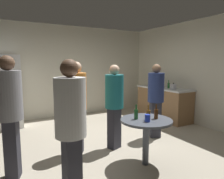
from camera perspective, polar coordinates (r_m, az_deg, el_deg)
ground_plane at (r=4.31m, az=-0.63°, el=-15.22°), size 5.20×5.20×0.10m
wall_back at (r=6.42m, az=-11.92°, el=4.93°), size 5.32×0.06×2.70m
wall_side_right at (r=5.72m, az=23.25°, el=4.21°), size 0.06×5.20×2.70m
refrigerator at (r=5.75m, az=-27.25°, el=-0.51°), size 0.70×0.68×1.80m
kitchen_counter at (r=6.20m, az=13.97°, el=-3.58°), size 0.64×1.73×0.90m
kettle at (r=5.80m, az=16.54°, el=0.78°), size 0.24×0.17×0.18m
wine_bottle_on_counter at (r=6.49m, az=10.61°, el=2.05°), size 0.08×0.08×0.31m
beer_bottle_on_counter at (r=5.97m, az=15.32°, el=1.13°), size 0.06×0.06×0.23m
foreground_table at (r=3.32m, az=9.37°, el=-9.85°), size 0.80×0.80×0.73m
beer_bottle_amber at (r=3.25m, az=9.97°, el=-6.77°), size 0.06×0.06×0.23m
beer_bottle_brown at (r=3.33m, az=12.05°, el=-6.48°), size 0.06×0.06×0.23m
beer_bottle_green at (r=3.26m, az=6.65°, el=-6.67°), size 0.06×0.06×0.23m
plastic_cup_blue at (r=3.14m, az=9.74°, el=-7.78°), size 0.08×0.08×0.11m
person_in_white_shirt at (r=2.31m, az=-11.31°, el=-8.97°), size 0.35×0.35×1.65m
person_in_orange_shirt at (r=3.65m, az=-9.64°, el=-3.11°), size 0.47×0.47×1.62m
person_in_teal_shirt at (r=3.83m, az=0.64°, el=-3.01°), size 0.44×0.44×1.57m
person_in_navy_shirt at (r=4.50m, az=11.96°, el=-1.56°), size 0.44×0.44×1.58m
person_in_gray_shirt at (r=3.12m, az=-26.34°, el=-4.64°), size 0.43×0.43×1.70m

